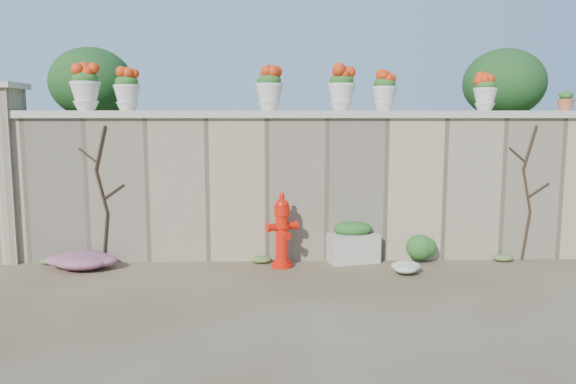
{
  "coord_description": "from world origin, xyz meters",
  "views": [
    {
      "loc": [
        -0.33,
        -6.09,
        2.03
      ],
      "look_at": [
        -0.13,
        1.4,
        1.01
      ],
      "focal_mm": 35.0,
      "sensor_mm": 36.0,
      "label": 1
    }
  ],
  "objects_px": {
    "fire_hydrant": "(282,230)",
    "planter_box": "(353,243)",
    "urn_pot_0": "(85,88)",
    "terracotta_pot": "(566,102)"
  },
  "relations": [
    {
      "from": "planter_box",
      "to": "terracotta_pot",
      "type": "relative_size",
      "value": 2.81
    },
    {
      "from": "planter_box",
      "to": "urn_pot_0",
      "type": "height_order",
      "value": "urn_pot_0"
    },
    {
      "from": "fire_hydrant",
      "to": "terracotta_pot",
      "type": "relative_size",
      "value": 3.73
    },
    {
      "from": "fire_hydrant",
      "to": "terracotta_pot",
      "type": "xyz_separation_m",
      "value": [
        4.01,
        0.51,
        1.72
      ]
    },
    {
      "from": "fire_hydrant",
      "to": "urn_pot_0",
      "type": "bearing_deg",
      "value": 145.7
    },
    {
      "from": "fire_hydrant",
      "to": "urn_pot_0",
      "type": "xyz_separation_m",
      "value": [
        -2.69,
        0.51,
        1.91
      ]
    },
    {
      "from": "planter_box",
      "to": "terracotta_pot",
      "type": "height_order",
      "value": "terracotta_pot"
    },
    {
      "from": "fire_hydrant",
      "to": "terracotta_pot",
      "type": "bearing_deg",
      "value": -16.26
    },
    {
      "from": "fire_hydrant",
      "to": "planter_box",
      "type": "relative_size",
      "value": 1.33
    },
    {
      "from": "fire_hydrant",
      "to": "planter_box",
      "type": "bearing_deg",
      "value": -8.73
    }
  ]
}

